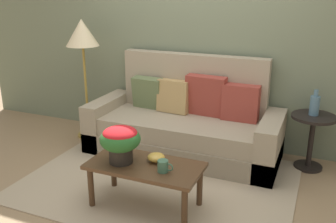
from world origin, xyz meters
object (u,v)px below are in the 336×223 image
object	(u,v)px
coffee_mug	(163,166)
couch	(185,125)
coffee_table	(145,170)
table_vase	(315,105)
side_table	(312,132)
potted_plant	(120,140)
floor_lamp	(82,39)
snack_bowl	(156,157)

from	to	relation	value
coffee_mug	couch	bearing A→B (deg)	102.45
coffee_table	table_vase	world-z (taller)	table_vase
coffee_table	coffee_mug	distance (m)	0.23
couch	coffee_mug	xyz separation A→B (m)	(0.28, -1.27, 0.12)
coffee_table	side_table	size ratio (longest dim) A/B	1.66
side_table	coffee_table	bearing A→B (deg)	-133.52
side_table	potted_plant	bearing A→B (deg)	-136.94
floor_lamp	table_vase	xyz separation A→B (m)	(2.64, 0.16, -0.55)
potted_plant	coffee_mug	xyz separation A→B (m)	(0.40, -0.02, -0.15)
floor_lamp	coffee_mug	size ratio (longest dim) A/B	10.90
couch	coffee_table	size ratio (longest dim) A/B	2.21
potted_plant	table_vase	xyz separation A→B (m)	(1.45, 1.38, 0.09)
floor_lamp	table_vase	bearing A→B (deg)	3.46
coffee_table	potted_plant	world-z (taller)	potted_plant
coffee_table	table_vase	size ratio (longest dim) A/B	3.67
couch	snack_bowl	size ratio (longest dim) A/B	14.35
snack_bowl	coffee_mug	bearing A→B (deg)	-48.63
floor_lamp	coffee_mug	distance (m)	2.17
couch	coffee_table	world-z (taller)	couch
coffee_mug	table_vase	xyz separation A→B (m)	(1.05, 1.41, 0.24)
potted_plant	coffee_mug	world-z (taller)	potted_plant
snack_bowl	table_vase	distance (m)	1.75
potted_plant	side_table	bearing A→B (deg)	43.06
couch	coffee_table	distance (m)	1.21
potted_plant	coffee_table	bearing A→B (deg)	11.52
coffee_table	side_table	xyz separation A→B (m)	(1.26, 1.33, 0.06)
floor_lamp	table_vase	distance (m)	2.70
floor_lamp	potted_plant	size ratio (longest dim) A/B	4.28
coffee_table	snack_bowl	size ratio (longest dim) A/B	6.49
floor_lamp	couch	bearing A→B (deg)	0.86
coffee_table	coffee_mug	bearing A→B (deg)	-18.32
snack_bowl	couch	bearing A→B (deg)	97.60
couch	coffee_mug	world-z (taller)	couch
couch	side_table	world-z (taller)	couch
side_table	table_vase	distance (m)	0.29
coffee_mug	side_table	bearing A→B (deg)	52.63
couch	floor_lamp	bearing A→B (deg)	-179.14
side_table	potted_plant	size ratio (longest dim) A/B	1.70
side_table	coffee_mug	world-z (taller)	side_table
potted_plant	snack_bowl	size ratio (longest dim) A/B	2.30
coffee_mug	table_vase	distance (m)	1.77
couch	side_table	bearing A→B (deg)	5.31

